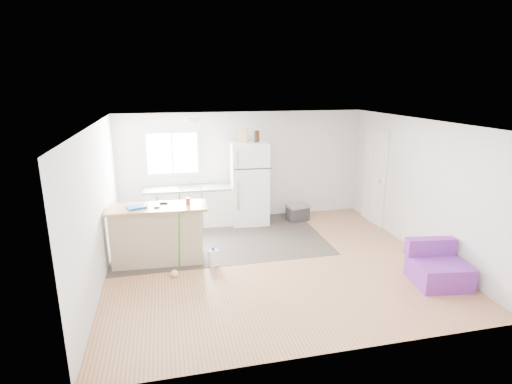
# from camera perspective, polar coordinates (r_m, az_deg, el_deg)

# --- Properties ---
(room) EXTENTS (5.51, 5.01, 2.41)m
(room) POSITION_cam_1_polar(r_m,az_deg,el_deg) (6.63, 2.40, -0.52)
(room) COLOR #95613E
(room) RESTS_ON ground
(vinyl_zone) EXTENTS (4.05, 2.50, 0.00)m
(vinyl_zone) POSITION_cam_1_polar(r_m,az_deg,el_deg) (8.05, -5.09, -6.66)
(vinyl_zone) COLOR #342A27
(vinyl_zone) RESTS_ON floor
(window) EXTENTS (1.18, 0.06, 0.98)m
(window) POSITION_cam_1_polar(r_m,az_deg,el_deg) (8.76, -11.85, 5.44)
(window) COLOR white
(window) RESTS_ON back_wall
(interior_door) EXTENTS (0.11, 0.92, 2.10)m
(interior_door) POSITION_cam_1_polar(r_m,az_deg,el_deg) (9.10, 16.52, 2.07)
(interior_door) COLOR white
(interior_door) RESTS_ON right_wall
(ceiling_fixture) EXTENTS (0.30, 0.30, 0.07)m
(ceiling_fixture) POSITION_cam_1_polar(r_m,az_deg,el_deg) (7.39, -9.18, 10.12)
(ceiling_fixture) COLOR white
(ceiling_fixture) RESTS_ON ceiling
(kitchen_cabinets) EXTENTS (1.91, 0.65, 1.12)m
(kitchen_cabinets) POSITION_cam_1_polar(r_m,az_deg,el_deg) (8.75, -9.35, -1.98)
(kitchen_cabinets) COLOR white
(kitchen_cabinets) RESTS_ON floor
(peninsula) EXTENTS (1.67, 0.71, 1.01)m
(peninsula) POSITION_cam_1_polar(r_m,az_deg,el_deg) (7.06, -13.86, -5.87)
(peninsula) COLOR #C5B08E
(peninsula) RESTS_ON floor
(refrigerator) EXTENTS (0.83, 0.79, 1.79)m
(refrigerator) POSITION_cam_1_polar(r_m,az_deg,el_deg) (8.70, -0.98, 1.29)
(refrigerator) COLOR white
(refrigerator) RESTS_ON floor
(cooler) EXTENTS (0.54, 0.42, 0.37)m
(cooler) POSITION_cam_1_polar(r_m,az_deg,el_deg) (9.06, 5.98, -2.89)
(cooler) COLOR #2D2C2F
(cooler) RESTS_ON floor
(purple_seat) EXTENTS (0.87, 0.84, 0.64)m
(purple_seat) POSITION_cam_1_polar(r_m,az_deg,el_deg) (6.89, 24.50, -9.89)
(purple_seat) COLOR purple
(purple_seat) RESTS_ON floor
(cleaner_jug) EXTENTS (0.18, 0.15, 0.35)m
(cleaner_jug) POSITION_cam_1_polar(r_m,az_deg,el_deg) (6.87, -6.09, -9.32)
(cleaner_jug) COLOR white
(cleaner_jug) RESTS_ON floor
(mop) EXTENTS (0.20, 0.32, 1.12)m
(mop) POSITION_cam_1_polar(r_m,az_deg,el_deg) (6.62, -11.34, -9.80)
(mop) COLOR green
(mop) RESTS_ON floor
(red_cup) EXTENTS (0.10, 0.10, 0.12)m
(red_cup) POSITION_cam_1_polar(r_m,az_deg,el_deg) (6.87, -9.69, -1.29)
(red_cup) COLOR red
(red_cup) RESTS_ON peninsula
(blue_tray) EXTENTS (0.36, 0.31, 0.04)m
(blue_tray) POSITION_cam_1_polar(r_m,az_deg,el_deg) (6.87, -16.71, -2.10)
(blue_tray) COLOR blue
(blue_tray) RESTS_ON peninsula
(tool_a) EXTENTS (0.15, 0.08, 0.03)m
(tool_a) POSITION_cam_1_polar(r_m,az_deg,el_deg) (7.00, -13.05, -1.53)
(tool_a) COLOR black
(tool_a) RESTS_ON peninsula
(tool_b) EXTENTS (0.10, 0.05, 0.03)m
(tool_b) POSITION_cam_1_polar(r_m,az_deg,el_deg) (6.80, -13.97, -2.12)
(tool_b) COLOR black
(tool_b) RESTS_ON peninsula
(cardboard_box) EXTENTS (0.22, 0.16, 0.30)m
(cardboard_box) POSITION_cam_1_polar(r_m,az_deg,el_deg) (8.44, -1.91, 8.04)
(cardboard_box) COLOR tan
(cardboard_box) RESTS_ON refrigerator
(bottle_left) EXTENTS (0.08, 0.08, 0.25)m
(bottle_left) POSITION_cam_1_polar(r_m,az_deg,el_deg) (8.49, -0.01, 7.93)
(bottle_left) COLOR #331B09
(bottle_left) RESTS_ON refrigerator
(bottle_right) EXTENTS (0.09, 0.09, 0.25)m
(bottle_right) POSITION_cam_1_polar(r_m,az_deg,el_deg) (8.57, 0.23, 7.99)
(bottle_right) COLOR #331B09
(bottle_right) RESTS_ON refrigerator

